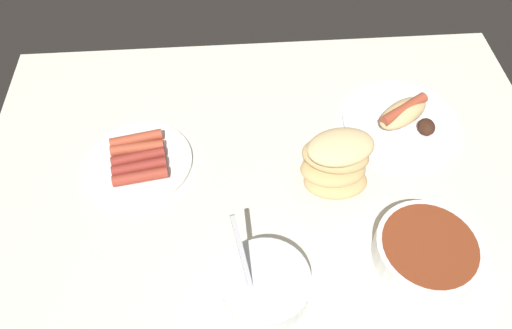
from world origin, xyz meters
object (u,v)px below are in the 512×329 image
object	(u,v)px
plate_hotdog_assembled	(402,118)
bread_stack	(336,164)
bowl_chili	(427,250)
bowl_coleslaw	(265,284)
plate_sausages	(139,160)

from	to	relation	value
plate_hotdog_assembled	bread_stack	size ratio (longest dim) A/B	1.76
plate_hotdog_assembled	bread_stack	distance (cm)	24.66
plate_hotdog_assembled	bowl_chili	distance (cm)	32.95
bread_stack	plate_hotdog_assembled	bearing A→B (deg)	-139.43
bowl_coleslaw	bread_stack	xyz separation A→B (cm)	(-15.30, -21.28, 4.35)
plate_hotdog_assembled	bowl_coleslaw	bearing A→B (deg)	47.73
bowl_coleslaw	bread_stack	distance (cm)	26.57
bread_stack	bowl_coleslaw	bearing A→B (deg)	54.28
bowl_coleslaw	bread_stack	world-z (taller)	bowl_coleslaw
plate_hotdog_assembled	bread_stack	bearing A→B (deg)	40.57
plate_sausages	plate_hotdog_assembled	bearing A→B (deg)	-172.86
bowl_coleslaw	bowl_chili	xyz separation A→B (cm)	(-29.23, -4.26, -0.13)
plate_hotdog_assembled	bowl_chili	bearing A→B (deg)	82.46
bread_stack	bowl_chili	bearing A→B (deg)	129.30
bowl_chili	bread_stack	xyz separation A→B (cm)	(13.93, -17.02, 4.48)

